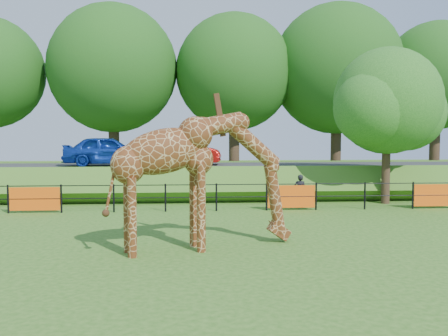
{
  "coord_description": "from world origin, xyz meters",
  "views": [
    {
      "loc": [
        -1.11,
        -11.5,
        3.07
      ],
      "look_at": [
        -0.0,
        3.79,
        2.0
      ],
      "focal_mm": 40.0,
      "sensor_mm": 36.0,
      "label": 1
    }
  ],
  "objects_px": {
    "visitor": "(300,191)",
    "tree_east": "(389,105)",
    "car_blue": "(108,151)",
    "giraffe": "(203,180)",
    "car_red": "(181,152)"
  },
  "relations": [
    {
      "from": "visitor",
      "to": "tree_east",
      "type": "distance_m",
      "value": 5.49
    },
    {
      "from": "car_blue",
      "to": "visitor",
      "type": "xyz_separation_m",
      "value": [
        8.68,
        -5.3,
        -1.5
      ]
    },
    {
      "from": "giraffe",
      "to": "car_blue",
      "type": "relative_size",
      "value": 1.15
    },
    {
      "from": "giraffe",
      "to": "car_blue",
      "type": "xyz_separation_m",
      "value": [
        -4.42,
        12.5,
        0.35
      ]
    },
    {
      "from": "giraffe",
      "to": "tree_east",
      "type": "distance_m",
      "value": 11.82
    },
    {
      "from": "giraffe",
      "to": "car_red",
      "type": "bearing_deg",
      "value": 77.04
    },
    {
      "from": "giraffe",
      "to": "visitor",
      "type": "bearing_deg",
      "value": 43.18
    },
    {
      "from": "car_blue",
      "to": "tree_east",
      "type": "bearing_deg",
      "value": -115.02
    },
    {
      "from": "car_red",
      "to": "visitor",
      "type": "distance_m",
      "value": 7.78
    },
    {
      "from": "car_blue",
      "to": "car_red",
      "type": "xyz_separation_m",
      "value": [
        3.68,
        0.49,
        -0.08
      ]
    },
    {
      "from": "car_blue",
      "to": "visitor",
      "type": "distance_m",
      "value": 10.28
    },
    {
      "from": "car_blue",
      "to": "giraffe",
      "type": "bearing_deg",
      "value": -166.19
    },
    {
      "from": "car_red",
      "to": "visitor",
      "type": "relative_size",
      "value": 3.0
    },
    {
      "from": "visitor",
      "to": "giraffe",
      "type": "bearing_deg",
      "value": 82.39
    },
    {
      "from": "visitor",
      "to": "tree_east",
      "type": "xyz_separation_m",
      "value": [
        4.06,
        0.83,
        3.6
      ]
    }
  ]
}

